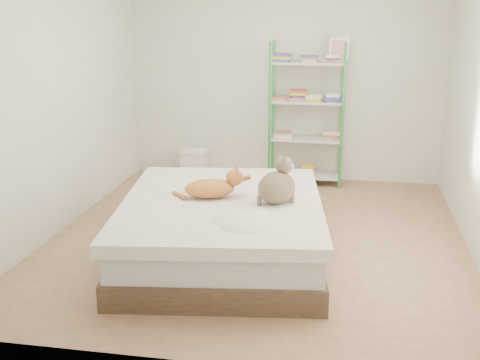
% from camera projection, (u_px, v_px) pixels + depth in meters
% --- Properties ---
extents(room, '(3.81, 4.21, 2.61)m').
position_uv_depth(room, '(259.00, 99.00, 5.27)').
color(room, tan).
rests_on(room, ground).
extents(bed, '(1.91, 2.27, 0.53)m').
position_uv_depth(bed, '(222.00, 229.00, 5.10)').
color(bed, brown).
rests_on(bed, ground).
extents(orange_cat, '(0.56, 0.41, 0.20)m').
position_uv_depth(orange_cat, '(210.00, 186.00, 5.06)').
color(orange_cat, '#CA7842').
rests_on(orange_cat, bed).
extents(grey_cat, '(0.45, 0.44, 0.39)m').
position_uv_depth(grey_cat, '(277.00, 180.00, 4.88)').
color(grey_cat, '#7B6753').
rests_on(grey_cat, bed).
extents(shelf_unit, '(0.89, 0.36, 1.74)m').
position_uv_depth(shelf_unit, '(307.00, 110.00, 7.11)').
color(shelf_unit, green).
rests_on(shelf_unit, ground).
extents(cardboard_box, '(0.55, 0.55, 0.39)m').
position_uv_depth(cardboard_box, '(273.00, 197.00, 6.25)').
color(cardboard_box, '#A3785F').
rests_on(cardboard_box, ground).
extents(white_bin, '(0.32, 0.29, 0.36)m').
position_uv_depth(white_bin, '(194.00, 164.00, 7.50)').
color(white_bin, white).
rests_on(white_bin, ground).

